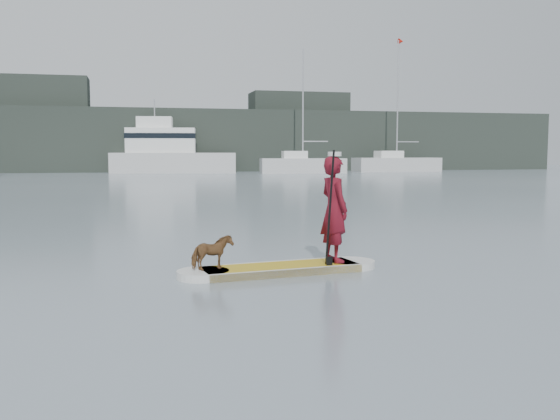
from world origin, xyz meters
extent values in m
plane|color=slate|center=(0.00, 0.00, 0.00)|extent=(140.00, 140.00, 0.00)
cube|color=gold|center=(3.24, -0.05, 0.06)|extent=(2.58, 1.12, 0.12)
cylinder|color=silver|center=(2.00, -0.21, 0.06)|extent=(0.80, 0.80, 0.12)
cylinder|color=silver|center=(4.48, 0.11, 0.06)|extent=(0.80, 0.80, 0.12)
cube|color=silver|center=(3.19, 0.31, 0.06)|extent=(2.49, 0.38, 0.12)
cube|color=silver|center=(3.29, -0.42, 0.06)|extent=(2.49, 0.38, 0.12)
imported|color=maroon|center=(4.18, 0.07, 0.98)|extent=(0.54, 0.70, 1.72)
cylinder|color=silver|center=(4.18, 0.07, 1.88)|extent=(0.22, 0.22, 0.07)
imported|color=brown|center=(2.14, -0.20, 0.38)|extent=(0.69, 0.49, 0.53)
cylinder|color=black|center=(4.00, -0.24, 1.00)|extent=(0.07, 0.30, 1.89)
cube|color=black|center=(4.00, -0.24, 0.10)|extent=(0.10, 0.03, 0.32)
cube|color=silver|center=(15.80, 44.30, 0.66)|extent=(7.74, 3.16, 1.32)
cube|color=white|center=(15.05, 44.37, 1.65)|extent=(2.27, 1.91, 0.66)
cylinder|color=#B7B7BC|center=(15.80, 44.30, 6.13)|extent=(0.13, 0.13, 9.62)
cylinder|color=#B7B7BC|center=(16.92, 44.19, 2.83)|extent=(2.26, 0.31, 0.09)
cube|color=silver|center=(25.66, 46.20, 0.67)|extent=(8.48, 2.84, 1.33)
cube|color=white|center=(24.82, 46.17, 1.67)|extent=(2.42, 1.84, 0.67)
cylinder|color=#B7B7BC|center=(25.66, 46.20, 6.86)|extent=(0.13, 0.13, 11.05)
cylinder|color=#B7B7BC|center=(26.80, 46.25, 2.86)|extent=(2.29, 0.20, 0.10)
cone|color=red|center=(25.90, 46.21, 12.29)|extent=(0.50, 0.55, 0.53)
cube|color=silver|center=(4.65, 47.83, 0.91)|extent=(11.44, 4.88, 1.81)
cube|color=white|center=(3.55, 47.97, 2.92)|extent=(6.41, 3.53, 2.22)
cube|color=white|center=(3.00, 48.05, 4.53)|extent=(3.33, 2.28, 1.01)
cube|color=black|center=(3.55, 47.97, 3.32)|extent=(6.53, 3.61, 0.45)
cylinder|color=#B7B7BC|center=(3.00, 48.05, 5.84)|extent=(0.10, 0.10, 1.61)
cube|color=black|center=(0.00, 53.00, 3.00)|extent=(90.00, 6.00, 6.00)
cube|color=black|center=(-10.00, 54.00, 4.50)|extent=(14.00, 4.00, 9.00)
cube|color=black|center=(18.00, 54.00, 4.00)|extent=(10.00, 4.00, 8.00)
camera|label=1|loc=(1.00, -9.55, 1.91)|focal=40.00mm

